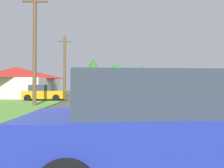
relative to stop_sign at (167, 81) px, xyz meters
name	(u,v)px	position (x,y,z in m)	size (l,w,h in m)	color
ground_plane	(103,103)	(-4.78, 2.38, -1.88)	(120.00, 120.00, 0.00)	#393939
lane_stripe_center	(105,117)	(-4.78, -5.62, -1.88)	(0.20, 14.00, 0.01)	yellow
stop_sign	(167,81)	(0.00, 0.00, 0.00)	(0.70, 0.10, 2.71)	#9EA0A8
car_approaching_junction	(112,91)	(-3.47, 12.99, -1.08)	(4.35, 2.50, 1.62)	black
parked_car_near_building	(44,93)	(-10.67, 5.79, -1.08)	(4.12, 2.09, 1.62)	orange
car_behind_on_main_road	(168,127)	(-3.96, -12.27, -1.08)	(4.30, 1.99, 1.62)	navy
utility_pole_near	(35,47)	(-9.76, -0.13, 2.40)	(1.80, 0.28, 8.30)	brown
utility_pole_mid	(65,66)	(-9.83, 12.74, 2.32)	(1.80, 0.33, 8.22)	brown
oak_tree_left	(93,71)	(-6.33, 20.72, 2.30)	(4.25, 4.25, 6.54)	brown
pine_tree_center	(117,75)	(-1.92, 23.44, 1.82)	(3.70, 3.70, 5.57)	brown
oak_tree_right	(142,74)	(2.42, 20.95, 1.83)	(3.04, 3.04, 5.42)	brown
barn	(15,83)	(-15.67, 11.15, 0.08)	(9.76, 8.06, 3.93)	beige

